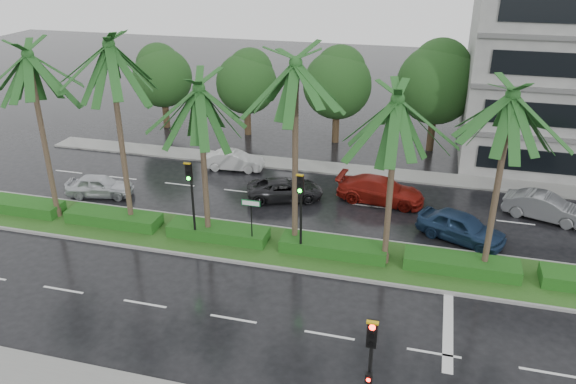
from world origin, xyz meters
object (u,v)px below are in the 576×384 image
(car_silver, at_px, (100,186))
(car_red, at_px, (381,190))
(street_sign, at_px, (251,212))
(car_white, at_px, (234,160))
(signal_near, at_px, (369,372))
(car_grey, at_px, (545,207))
(signal_median_left, at_px, (191,190))
(car_blue, at_px, (461,227))
(car_darkgrey, at_px, (285,189))

(car_silver, bearing_deg, car_red, -89.97)
(street_sign, xyz_separation_m, car_white, (-4.50, 9.79, -1.48))
(car_silver, xyz_separation_m, car_red, (16.33, 3.56, 0.07))
(signal_near, distance_m, car_grey, 18.93)
(car_grey, bearing_deg, signal_median_left, 130.91)
(signal_median_left, xyz_separation_m, street_sign, (3.00, 0.18, -0.87))
(signal_near, xyz_separation_m, car_grey, (7.50, 17.29, -1.79))
(street_sign, xyz_separation_m, car_blue, (10.00, 3.73, -1.36))
(car_white, relative_size, car_red, 0.76)
(signal_near, distance_m, car_darkgrey, 17.64)
(signal_median_left, bearing_deg, car_silver, 153.47)
(street_sign, relative_size, car_silver, 0.66)
(car_darkgrey, height_order, car_red, car_red)
(street_sign, height_order, car_silver, street_sign)
(car_silver, relative_size, car_grey, 0.90)
(car_darkgrey, distance_m, car_blue, 10.30)
(signal_median_left, relative_size, car_silver, 1.11)
(car_blue, bearing_deg, car_white, 92.03)
(car_red, bearing_deg, car_darkgrey, 106.94)
(car_silver, xyz_separation_m, car_blue, (20.83, 0.01, 0.09))
(car_blue, relative_size, car_grey, 1.03)
(signal_near, xyz_separation_m, car_white, (-11.50, 19.66, -1.86))
(signal_median_left, distance_m, car_red, 11.54)
(signal_near, distance_m, signal_median_left, 13.93)
(car_darkgrey, relative_size, car_red, 0.88)
(car_darkgrey, bearing_deg, street_sign, 160.18)
(street_sign, distance_m, car_silver, 11.55)
(car_white, height_order, car_blue, car_blue)
(car_darkgrey, bearing_deg, signal_median_left, 135.04)
(street_sign, height_order, car_grey, street_sign)
(signal_near, relative_size, car_blue, 0.97)
(car_darkgrey, xyz_separation_m, car_grey, (14.50, 1.21, 0.09))
(signal_median_left, height_order, car_darkgrey, signal_median_left)
(car_silver, distance_m, car_grey, 25.60)
(car_red, distance_m, car_grey, 9.00)
(signal_median_left, bearing_deg, car_white, 98.55)
(car_blue, bearing_deg, car_grey, -25.96)
(signal_near, xyz_separation_m, car_blue, (3.00, 13.60, -1.74))
(street_sign, height_order, car_darkgrey, street_sign)
(signal_near, xyz_separation_m, car_silver, (-17.83, 13.60, -1.83))
(car_darkgrey, relative_size, car_grey, 1.04)
(car_silver, xyz_separation_m, car_grey, (25.33, 3.70, 0.05))
(signal_median_left, relative_size, car_darkgrey, 0.97)
(car_white, height_order, car_darkgrey, car_white)
(signal_median_left, bearing_deg, car_red, 41.32)
(signal_near, distance_m, car_silver, 22.50)
(signal_median_left, distance_m, street_sign, 3.13)
(car_silver, height_order, car_blue, car_blue)
(signal_median_left, relative_size, car_red, 0.86)
(signal_near, relative_size, signal_median_left, 1.00)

